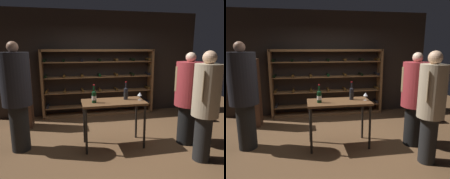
# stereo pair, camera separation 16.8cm
# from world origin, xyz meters

# --- Properties ---
(ground_plane) EXTENTS (10.21, 10.21, 0.00)m
(ground_plane) POSITION_xyz_m (0.00, 0.00, 0.00)
(ground_plane) COLOR brown
(back_wall) EXTENTS (5.92, 0.10, 2.92)m
(back_wall) POSITION_xyz_m (0.00, 2.11, 1.46)
(back_wall) COLOR black
(back_wall) RESTS_ON ground
(wine_rack) EXTENTS (3.14, 0.32, 1.87)m
(wine_rack) POSITION_xyz_m (-0.03, 1.90, 0.93)
(wine_rack) COLOR brown
(wine_rack) RESTS_ON ground
(tasting_table) EXTENTS (1.20, 0.59, 0.91)m
(tasting_table) POSITION_xyz_m (-0.05, -0.09, 0.80)
(tasting_table) COLOR brown
(tasting_table) RESTS_ON ground
(person_bystander_dark_jacket) EXTENTS (0.43, 0.43, 1.86)m
(person_bystander_dark_jacket) POSITION_xyz_m (1.31, -0.93, 1.03)
(person_bystander_dark_jacket) COLOR black
(person_bystander_dark_jacket) RESTS_ON ground
(person_guest_khaki) EXTENTS (0.52, 0.52, 2.02)m
(person_guest_khaki) POSITION_xyz_m (-1.80, 0.10, 1.12)
(person_guest_khaki) COLOR black
(person_guest_khaki) RESTS_ON ground
(person_bystander_red_print) EXTENTS (0.52, 0.51, 1.82)m
(person_bystander_red_print) POSITION_xyz_m (1.40, -0.28, 1.00)
(person_bystander_red_print) COLOR black
(person_bystander_red_print) RESTS_ON ground
(wine_crate) EXTENTS (0.51, 0.38, 0.30)m
(wine_crate) POSITION_xyz_m (2.49, 0.86, 0.15)
(wine_crate) COLOR brown
(wine_crate) RESTS_ON ground
(display_cabinet) EXTENTS (0.44, 0.36, 1.65)m
(display_cabinet) POSITION_xyz_m (-1.99, 1.32, 0.83)
(display_cabinet) COLOR #4C2D1E
(display_cabinet) RESTS_ON ground
(wine_bottle_black_capsule) EXTENTS (0.09, 0.09, 0.34)m
(wine_bottle_black_capsule) POSITION_xyz_m (-0.43, -0.13, 1.02)
(wine_bottle_black_capsule) COLOR black
(wine_bottle_black_capsule) RESTS_ON tasting_table
(wine_bottle_amber_reserve) EXTENTS (0.08, 0.08, 0.36)m
(wine_bottle_amber_reserve) POSITION_xyz_m (0.21, -0.01, 1.03)
(wine_bottle_amber_reserve) COLOR black
(wine_bottle_amber_reserve) RESTS_ON tasting_table
(wine_glass_stemmed_right) EXTENTS (0.09, 0.09, 0.15)m
(wine_glass_stemmed_right) POSITION_xyz_m (0.46, -0.11, 1.02)
(wine_glass_stemmed_right) COLOR silver
(wine_glass_stemmed_right) RESTS_ON tasting_table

